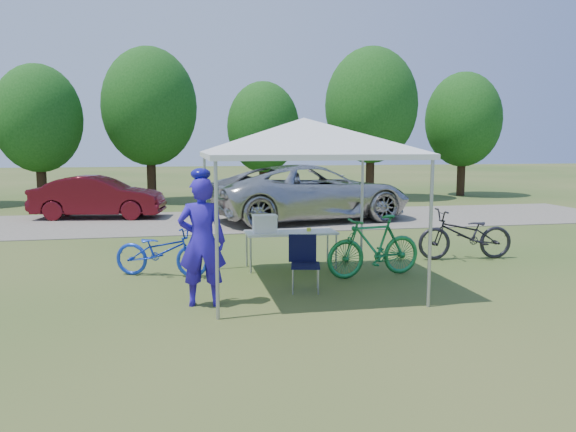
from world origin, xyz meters
name	(u,v)px	position (x,y,z in m)	size (l,w,h in m)	color
ground	(303,286)	(0.00, 0.00, 0.00)	(100.00, 100.00, 0.00)	#2D5119
gravel_strip	(245,220)	(0.00, 8.00, 0.01)	(24.00, 5.00, 0.02)	gray
canopy	(304,123)	(0.00, 0.00, 2.65)	(4.53, 4.53, 3.00)	#A5A5AA
treeline	(219,113)	(-0.29, 14.05, 3.53)	(24.89, 4.28, 6.30)	#382314
folding_table	(291,234)	(0.07, 1.38, 0.65)	(1.69, 0.70, 0.69)	white
folding_chair	(304,258)	(-0.04, -0.23, 0.52)	(0.53, 0.55, 0.88)	black
cooler	(265,223)	(-0.42, 1.38, 0.86)	(0.44, 0.30, 0.32)	white
ice_cream_cup	(309,230)	(0.41, 1.33, 0.72)	(0.08, 0.08, 0.06)	#D2E335
cyclist	(202,242)	(-1.66, -0.80, 0.93)	(0.68, 0.45, 1.87)	#2917BD
bike_blue	(162,251)	(-2.29, 1.17, 0.45)	(0.59, 1.70, 0.89)	#1638C8
bike_green	(374,246)	(1.37, 0.42, 0.54)	(0.51, 1.80, 1.08)	#1A783A
bike_dark	(466,234)	(3.69, 1.47, 0.51)	(0.68, 1.94, 1.02)	black
minivan	(312,193)	(1.98, 7.60, 0.86)	(2.79, 6.05, 1.68)	#B8B7B3
sedan	(99,197)	(-4.41, 9.40, 0.67)	(1.38, 3.97, 1.31)	#520D14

